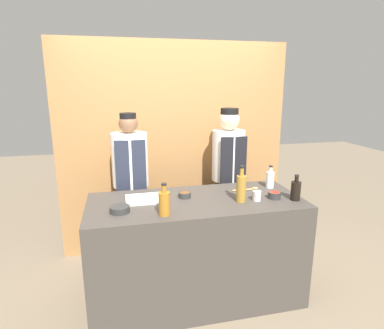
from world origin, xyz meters
name	(u,v)px	position (x,y,z in m)	size (l,w,h in m)	color
ground_plane	(196,295)	(0.00, 0.00, 0.00)	(14.00, 14.00, 0.00)	#756651
cabinet_wall	(174,148)	(0.00, 1.10, 1.20)	(2.62, 0.18, 2.40)	olive
counter	(196,249)	(0.00, 0.00, 0.48)	(1.86, 0.80, 0.95)	#3D3833
sauce_bowl_brown	(185,195)	(-0.08, 0.09, 0.98)	(0.11, 0.11, 0.05)	#2D2D2D
sauce_bowl_red	(274,195)	(0.68, -0.11, 0.98)	(0.11, 0.11, 0.06)	#2D2D2D
sauce_bowl_purple	(120,209)	(-0.65, -0.13, 0.98)	(0.16, 0.16, 0.05)	#2D2D2D
cutting_board	(147,199)	(-0.42, 0.10, 0.96)	(0.37, 0.25, 0.02)	white
bottle_soy	(296,190)	(0.84, -0.19, 1.04)	(0.08, 0.08, 0.23)	black
bottle_amber	(164,203)	(-0.32, -0.27, 1.05)	(0.09, 0.09, 0.26)	#9E661E
bottle_vinegar	(241,188)	(0.36, -0.12, 1.08)	(0.08, 0.08, 0.32)	olive
bottle_clear	(270,179)	(0.78, 0.18, 1.04)	(0.08, 0.08, 0.22)	silver
cup_steel	(257,196)	(0.51, -0.13, 1.00)	(0.07, 0.07, 0.09)	#B7B7BC
wooden_spoon	(249,189)	(0.55, 0.14, 0.96)	(0.26, 0.04, 0.03)	#B2844C
chef_left	(131,187)	(-0.53, 0.68, 0.89)	(0.37, 0.37, 1.66)	#28282D
chef_right	(228,178)	(0.53, 0.68, 0.92)	(0.35, 0.35, 1.69)	#28282D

